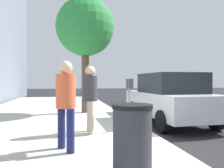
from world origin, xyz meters
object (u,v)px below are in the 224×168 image
Objects in this scene: pedestrian_bystander at (66,98)px; street_tree at (85,28)px; parking_meter at (130,93)px; parked_sedan_near at (169,98)px; pedestrian_at_meter at (90,93)px; trash_bin at (132,139)px.

pedestrian_bystander is 0.35× the size of street_tree.
parked_sedan_near is at bearing -51.48° from parking_meter.
street_tree is at bearing 51.13° from parked_sedan_near.
pedestrian_at_meter is 2.78m from trash_bin.
pedestrian_at_meter is at bearing 7.07° from trash_bin.
pedestrian_at_meter is at bearing 118.02° from parked_sedan_near.
trash_bin is at bearing 164.93° from parking_meter.
parking_meter is 2.94m from trash_bin.
parking_meter is 1.40× the size of trash_bin.
parking_meter is 2.26m from pedestrian_bystander.
street_tree is (2.25, 2.79, 2.89)m from parked_sedan_near.
parking_meter is 0.32× the size of parked_sedan_near.
parking_meter is 0.81× the size of pedestrian_at_meter.
pedestrian_bystander reaches higher than trash_bin.
trash_bin is (-2.71, -0.34, -0.51)m from pedestrian_at_meter.
pedestrian_bystander is 4.67m from parked_sedan_near.
street_tree is (3.74, 0.91, 2.62)m from parking_meter.
parked_sedan_near is at bearing 30.01° from pedestrian_at_meter.
pedestrian_bystander reaches higher than parking_meter.
trash_bin is at bearing -178.60° from street_tree.
pedestrian_bystander is at bearing 36.04° from trash_bin.
pedestrian_bystander is at bearing -111.49° from pedestrian_at_meter.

